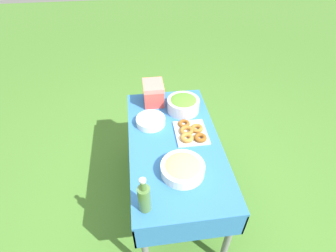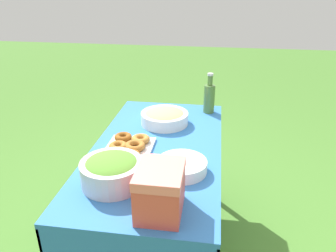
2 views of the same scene
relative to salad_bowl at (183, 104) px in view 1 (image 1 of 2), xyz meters
name	(u,v)px [view 1 (image 1 of 2)]	position (x,y,z in m)	size (l,w,h in m)	color
ground_plane	(173,197)	(-0.39, 0.14, -0.84)	(14.00, 14.00, 0.00)	#477A2D
picnic_table	(174,150)	(-0.39, 0.14, -0.18)	(1.41, 0.72, 0.77)	#2D6BB2
salad_bowl	(183,104)	(0.00, 0.00, 0.00)	(0.29, 0.29, 0.14)	silver
pasta_bowl	(183,168)	(-0.71, 0.13, -0.02)	(0.31, 0.31, 0.10)	white
donut_platter	(191,132)	(-0.33, 0.00, -0.05)	(0.32, 0.26, 0.05)	silver
plate_stack	(151,121)	(-0.15, 0.31, -0.04)	(0.25, 0.25, 0.06)	white
olive_oil_bottle	(144,198)	(-0.96, 0.41, 0.04)	(0.08, 0.08, 0.28)	#4C7238
cooler_box	(153,93)	(0.16, 0.25, 0.03)	(0.23, 0.18, 0.20)	#E04C42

